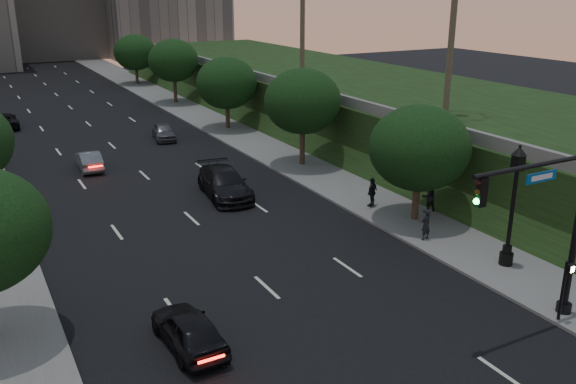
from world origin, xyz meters
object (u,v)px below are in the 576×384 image
sedan_mid_left (89,160)px  traffic_signal_mast (557,231)px  pedestrian_a (426,224)px  pedestrian_c (372,192)px  sedan_far_left (4,121)px  street_lamp (512,212)px  sedan_near_right (225,183)px  sedan_far_right (164,131)px  sedan_near_left (189,329)px  pedestrian_b (428,196)px

sedan_mid_left → traffic_signal_mast: bearing=113.0°
pedestrian_a → pedestrian_c: pedestrian_c is taller
sedan_far_left → pedestrian_c: 36.07m
street_lamp → sedan_near_right: street_lamp is taller
sedan_far_left → sedan_far_right: (11.02, -10.86, 0.02)m
sedan_far_right → sedan_far_left: bearing=145.3°
sedan_far_left → pedestrian_a: pedestrian_a is taller
traffic_signal_mast → pedestrian_c: bearing=82.8°
sedan_near_left → pedestrian_a: bearing=-168.8°
sedan_mid_left → sedan_far_right: bearing=-137.8°
sedan_mid_left → sedan_far_left: sedan_far_left is taller
sedan_far_left → pedestrian_b: pedestrian_b is taller
street_lamp → sedan_near_right: size_ratio=0.99×
sedan_mid_left → sedan_near_right: bearing=124.0°
sedan_near_right → sedan_far_left: bearing=117.4°
street_lamp → pedestrian_c: bearing=94.7°
sedan_mid_left → sedan_far_left: (-3.93, 16.73, 0.01)m
sedan_mid_left → pedestrian_c: bearing=131.0°
sedan_near_right → sedan_far_right: 15.52m
pedestrian_a → pedestrian_b: (2.68, 2.91, 0.11)m
sedan_far_left → sedan_mid_left: bearing=103.5°
sedan_far_left → pedestrian_c: (16.24, -32.20, 0.33)m
pedestrian_a → pedestrian_b: size_ratio=0.88×
sedan_near_left → sedan_mid_left: size_ratio=1.03×
sedan_far_left → sedan_near_right: sedan_near_right is taller
traffic_signal_mast → pedestrian_b: size_ratio=3.98×
street_lamp → pedestrian_a: street_lamp is taller
traffic_signal_mast → sedan_mid_left: bearing=110.5°
street_lamp → sedan_near_left: street_lamp is taller
sedan_near_left → pedestrian_c: 16.07m
sedan_far_left → pedestrian_b: (18.39, -34.40, 0.37)m
sedan_near_right → pedestrian_b: (8.58, -8.06, 0.20)m
street_lamp → sedan_far_right: 31.00m
pedestrian_a → pedestrian_c: (0.52, 5.10, 0.06)m
sedan_far_right → pedestrian_c: bearing=-66.4°
sedan_far_right → sedan_mid_left: bearing=-130.5°
sedan_near_left → pedestrian_b: 17.05m
sedan_near_right → pedestrian_a: size_ratio=3.70×
pedestrian_a → sedan_near_right: bearing=-68.5°
street_lamp → pedestrian_b: bearing=78.3°
traffic_signal_mast → pedestrian_c: traffic_signal_mast is taller
pedestrian_b → pedestrian_c: 3.07m
sedan_mid_left → sedan_far_left: size_ratio=0.83×
sedan_far_right → traffic_signal_mast: bearing=-74.2°
sedan_mid_left → sedan_far_right: size_ratio=0.99×
sedan_far_right → pedestrian_a: bearing=-70.1°
sedan_far_left → sedan_near_right: bearing=110.7°
street_lamp → pedestrian_a: (-1.26, 3.91, -1.71)m
sedan_mid_left → pedestrian_c: pedestrian_c is taller
sedan_far_right → pedestrian_c: (5.22, -21.35, 0.30)m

